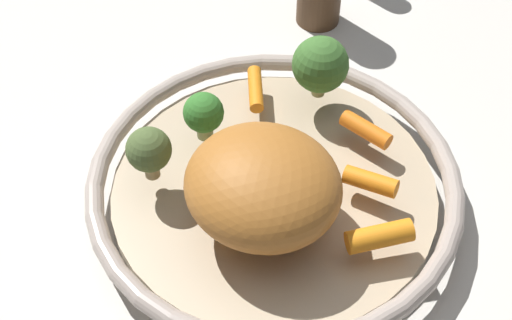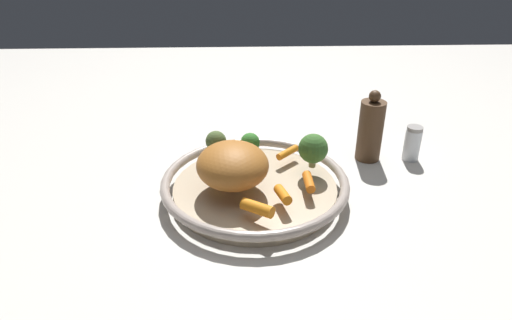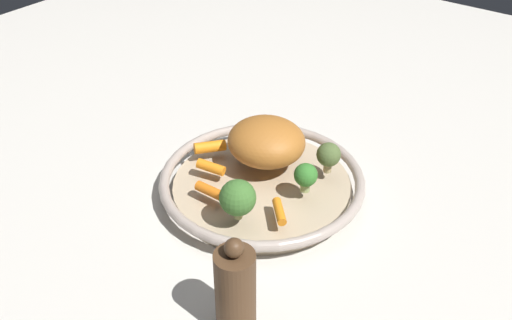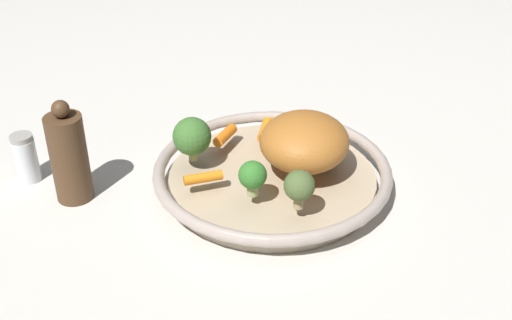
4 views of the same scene
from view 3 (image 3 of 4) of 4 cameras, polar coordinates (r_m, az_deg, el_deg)
name	(u,v)px [view 3 (image 3 of 4)]	position (r m, az deg, el deg)	size (l,w,h in m)	color
ground_plane	(262,194)	(1.00, 0.59, -3.33)	(2.23, 2.23, 0.00)	beige
serving_bowl	(262,183)	(0.99, 0.60, -2.33)	(0.35, 0.35, 0.04)	tan
roast_chicken_piece	(266,141)	(0.99, 1.03, 1.84)	(0.14, 0.13, 0.08)	#AC6628
baby_carrot_near_rim	(211,167)	(0.98, -4.47, -0.71)	(0.02, 0.02, 0.05)	orange
baby_carrot_right	(279,211)	(0.89, 2.31, -5.08)	(0.01, 0.01, 0.05)	orange
baby_carrot_back	(210,191)	(0.93, -4.56, -3.05)	(0.02, 0.02, 0.05)	orange
baby_carrot_center	(210,147)	(1.03, -4.53, 1.33)	(0.02, 0.02, 0.06)	orange
broccoli_floret_large	(329,155)	(0.97, 7.17, 0.48)	(0.04, 0.04, 0.06)	tan
broccoli_floret_mid	(306,176)	(0.93, 4.93, -1.54)	(0.04, 0.04, 0.05)	#98A966
broccoli_floret_small	(238,198)	(0.87, -1.82, -3.76)	(0.06, 0.06, 0.07)	tan
pepper_mill	(235,291)	(0.75, -2.05, -12.82)	(0.05, 0.05, 0.16)	#4C331E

